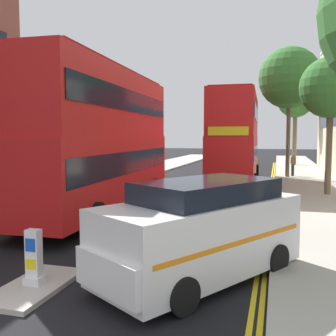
% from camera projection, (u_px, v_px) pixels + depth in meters
% --- Properties ---
extents(sidewalk_right, '(4.00, 80.00, 0.14)m').
position_uv_depth(sidewalk_right, '(318.00, 199.00, 18.39)').
color(sidewalk_right, '#ADA89E').
rests_on(sidewalk_right, ground).
extents(sidewalk_left, '(4.00, 80.00, 0.14)m').
position_uv_depth(sidewalk_left, '(74.00, 188.00, 21.93)').
color(sidewalk_left, '#ADA89E').
rests_on(sidewalk_left, ground).
extents(kerb_line_outer, '(0.10, 56.00, 0.01)m').
position_uv_depth(kerb_line_outer, '(271.00, 205.00, 17.05)').
color(kerb_line_outer, yellow).
rests_on(kerb_line_outer, ground).
extents(kerb_line_inner, '(0.10, 56.00, 0.01)m').
position_uv_depth(kerb_line_inner, '(268.00, 205.00, 17.09)').
color(kerb_line_inner, yellow).
rests_on(kerb_line_inner, ground).
extents(traffic_island, '(1.10, 2.20, 0.10)m').
position_uv_depth(traffic_island, '(35.00, 287.00, 7.70)').
color(traffic_island, '#ADA89E').
rests_on(traffic_island, ground).
extents(keep_left_bollard, '(0.36, 0.28, 1.11)m').
position_uv_depth(keep_left_bollard, '(34.00, 259.00, 7.65)').
color(keep_left_bollard, silver).
rests_on(keep_left_bollard, traffic_island).
extents(double_decker_bus_away, '(3.12, 10.90, 5.64)m').
position_uv_depth(double_decker_bus_away, '(101.00, 136.00, 15.14)').
color(double_decker_bus_away, red).
rests_on(double_decker_bus_away, ground).
extents(double_decker_bus_oncoming, '(3.05, 10.88, 5.64)m').
position_uv_depth(double_decker_bus_oncoming, '(236.00, 136.00, 24.24)').
color(double_decker_bus_oncoming, red).
rests_on(double_decker_bus_oncoming, ground).
extents(taxi_minivan, '(4.11, 5.07, 2.12)m').
position_uv_depth(taxi_minivan, '(199.00, 231.00, 8.07)').
color(taxi_minivan, white).
rests_on(taxi_minivan, ground).
extents(pedestrian_far, '(0.34, 0.22, 1.62)m').
position_uv_depth(pedestrian_far, '(293.00, 164.00, 28.14)').
color(pedestrian_far, '#2D2D38').
rests_on(pedestrian_far, sidewalk_right).
extents(street_tree_near, '(4.31, 4.31, 9.13)m').
position_uv_depth(street_tree_near, '(290.00, 78.00, 27.06)').
color(street_tree_near, '#6B6047').
rests_on(street_tree_near, sidewalk_right).
extents(street_tree_mid, '(3.54, 3.54, 8.30)m').
position_uv_depth(street_tree_mid, '(296.00, 101.00, 38.67)').
color(street_tree_mid, '#6B6047').
rests_on(street_tree_mid, sidewalk_right).
extents(street_tree_far, '(3.04, 3.04, 6.82)m').
position_uv_depth(street_tree_far, '(331.00, 88.00, 19.02)').
color(street_tree_far, '#6B6047').
rests_on(street_tree_far, sidewalk_right).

